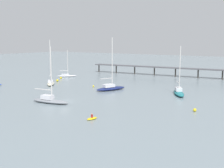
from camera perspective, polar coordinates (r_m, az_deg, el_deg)
ground_plane at (r=69.42m, az=-9.19°, el=-3.28°), size 400.00×400.00×0.00m
pier at (r=113.56m, az=15.54°, el=3.32°), size 61.73×9.32×8.34m
sailboat_white at (r=114.12m, az=-8.75°, el=1.70°), size 6.72×6.65×10.14m
sailboat_navy at (r=82.80m, az=-0.30°, el=-0.65°), size 5.88×9.66×14.69m
sailboat_gray at (r=67.94m, az=-11.93°, el=-2.97°), size 9.70×3.78×12.65m
sailboat_teal at (r=78.01m, az=12.75°, el=-1.46°), size 6.45×8.86×12.53m
sailboat_cream at (r=95.06m, az=-11.73°, el=0.35°), size 7.52×8.14×14.03m
dinghy_yellow at (r=53.28m, az=-3.89°, el=-6.60°), size 1.35×2.37×1.14m
mooring_buoy_inner at (r=60.91m, az=15.69°, el=-4.86°), size 0.68×0.68×0.68m
mooring_buoy_mid at (r=88.51m, az=-3.61°, el=-0.43°), size 0.55×0.55×0.55m
mooring_buoy_outer at (r=108.10m, az=-9.84°, el=1.17°), size 0.75×0.75×0.75m
mooring_buoy_far at (r=101.57m, az=-10.50°, el=0.70°), size 0.82×0.82×0.82m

